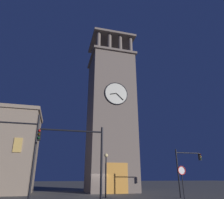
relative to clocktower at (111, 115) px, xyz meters
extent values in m
plane|color=#56544F|center=(2.43, 3.62, -11.89)|extent=(200.00, 200.00, 0.00)
cube|color=#75665B|center=(0.00, -0.02, -0.66)|extent=(7.12, 6.94, 22.46)
cube|color=#75665B|center=(0.00, -0.02, 10.77)|extent=(7.72, 7.54, 0.40)
cylinder|color=#75665B|center=(-2.96, 2.85, 12.62)|extent=(0.70, 0.70, 3.30)
cylinder|color=#75665B|center=(-0.99, 2.85, 12.62)|extent=(0.70, 0.70, 3.30)
cylinder|color=#75665B|center=(0.99, 2.85, 12.62)|extent=(0.70, 0.70, 3.30)
cylinder|color=#75665B|center=(2.96, 2.85, 12.62)|extent=(0.70, 0.70, 3.30)
cylinder|color=#75665B|center=(-2.96, -2.89, 12.62)|extent=(0.70, 0.70, 3.30)
cylinder|color=#75665B|center=(-0.99, -2.89, 12.62)|extent=(0.70, 0.70, 3.30)
cylinder|color=#75665B|center=(0.99, -2.89, 12.62)|extent=(0.70, 0.70, 3.30)
cylinder|color=#75665B|center=(2.96, -2.89, 12.62)|extent=(0.70, 0.70, 3.30)
cube|color=#75665B|center=(0.00, -0.02, 14.47)|extent=(7.72, 7.54, 0.40)
cylinder|color=black|center=(0.00, -0.02, 16.18)|extent=(0.12, 0.12, 3.03)
cylinder|color=silver|center=(0.00, 3.51, 2.62)|extent=(3.65, 0.12, 3.65)
torus|color=black|center=(0.00, 3.53, 2.62)|extent=(3.81, 0.16, 3.81)
cube|color=black|center=(0.49, 3.61, 2.51)|extent=(1.00, 0.06, 0.35)
cube|color=black|center=(-0.58, 3.61, 2.10)|extent=(1.23, 0.06, 1.13)
cube|color=orange|center=(0.00, 3.40, -9.89)|extent=(3.20, 0.24, 4.00)
cube|color=#E0B259|center=(13.14, 4.08, -6.00)|extent=(1.00, 0.12, 1.80)
cylinder|color=black|center=(-5.13, 10.64, -9.31)|extent=(0.16, 0.16, 5.16)
cylinder|color=black|center=(-6.70, 10.64, -7.12)|extent=(3.13, 0.12, 0.12)
cube|color=black|center=(-8.27, 10.64, -7.55)|extent=(0.22, 0.30, 0.75)
sphere|color=#360505|center=(-8.27, 10.82, -7.27)|extent=(0.16, 0.16, 0.16)
sphere|color=orange|center=(-8.27, 10.82, -7.52)|extent=(0.16, 0.16, 0.16)
sphere|color=#063316|center=(-8.27, 10.82, -7.77)|extent=(0.16, 0.16, 0.16)
cylinder|color=black|center=(9.93, 15.63, -8.50)|extent=(0.16, 0.16, 6.79)
cylinder|color=black|center=(11.38, 15.63, -5.89)|extent=(2.91, 0.12, 0.12)
cylinder|color=black|center=(5.18, 17.55, -9.09)|extent=(0.16, 0.16, 5.61)
cylinder|color=black|center=(7.39, 17.55, -6.66)|extent=(4.42, 0.12, 0.12)
cube|color=black|center=(9.60, 17.55, -7.09)|extent=(0.22, 0.30, 0.75)
sphere|color=red|center=(9.60, 17.73, -6.81)|extent=(0.16, 0.16, 0.16)
sphere|color=#392705|center=(9.60, 17.73, -7.06)|extent=(0.16, 0.16, 0.16)
sphere|color=#063316|center=(9.60, 17.73, -7.31)|extent=(0.16, 0.16, 0.16)
cylinder|color=black|center=(2.71, 8.49, -9.77)|extent=(0.14, 0.14, 4.25)
sphere|color=#F9DB8C|center=(2.71, 8.49, -7.42)|extent=(0.44, 0.44, 0.44)
cylinder|color=black|center=(-2.61, 15.28, -10.51)|extent=(0.08, 0.08, 2.75)
cylinder|color=white|center=(-2.61, 15.32, -9.24)|extent=(0.70, 0.04, 0.70)
torus|color=red|center=(-2.61, 15.34, -9.24)|extent=(0.78, 0.08, 0.78)
camera|label=1|loc=(8.34, 32.45, -9.81)|focal=32.95mm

